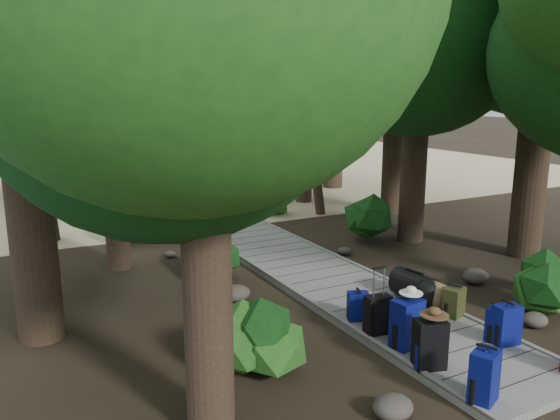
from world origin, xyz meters
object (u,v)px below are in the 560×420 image
backpack_left_c (407,321)px  backpack_left_d (358,304)px  backpack_left_a (485,374)px  backpack_right_b (507,322)px  duffel_right_khaki (424,290)px  lone_suitcase_on_sand (201,195)px  backpack_right_c (498,322)px  backpack_left_b (430,341)px  backpack_right_d (454,300)px  kayak (62,197)px  suitcase_on_boardwalk (378,315)px  sun_lounger (261,186)px  duffel_right_black (414,286)px

backpack_left_c → backpack_left_d: (-0.04, 1.11, -0.14)m
backpack_left_a → backpack_right_b: backpack_left_a is taller
duffel_right_khaki → lone_suitcase_on_sand: bearing=95.0°
backpack_right_c → lone_suitcase_on_sand: (-0.28, 11.82, -0.03)m
backpack_left_d → backpack_left_c: bearing=-64.6°
backpack_left_b → backpack_left_c: bearing=95.1°
backpack_right_d → duffel_right_khaki: size_ratio=0.80×
backpack_right_b → kayak: size_ratio=0.21×
backpack_right_c → suitcase_on_boardwalk: (-1.41, 1.03, 0.02)m
backpack_left_b → backpack_right_c: (1.46, 0.13, -0.09)m
backpack_right_d → kayak: backpack_right_d is taller
suitcase_on_boardwalk → sun_lounger: suitcase_on_boardwalk is taller
backpack_left_a → backpack_right_b: bearing=8.3°
backpack_right_b → duffel_right_black: 1.99m
kayak → sun_lounger: size_ratio=1.72×
duffel_right_khaki → kayak: (-4.40, 12.91, -0.17)m
backpack_left_d → sun_lounger: size_ratio=0.28×
backpack_left_a → backpack_right_b: (1.50, 0.93, -0.03)m
backpack_right_b → duffel_right_khaki: size_ratio=0.98×
backpack_left_d → sun_lounger: 11.59m
lone_suitcase_on_sand → sun_lounger: (2.61, 0.76, -0.06)m
backpack_left_b → backpack_left_d: size_ratio=1.48×
backpack_left_d → duffel_right_khaki: (1.47, 0.07, -0.03)m
backpack_left_d → duffel_right_khaki: bearing=25.8°
backpack_left_a → backpack_left_b: bearing=65.8°
backpack_right_d → duffel_right_black: backpack_right_d is taller
backpack_left_c → sun_lounger: 12.64m
backpack_left_c → backpack_right_d: size_ratio=1.48×
lone_suitcase_on_sand → backpack_left_b: bearing=-98.3°
backpack_left_d → lone_suitcase_on_sand: bearing=107.2°
backpack_left_d → backpack_right_b: (1.39, -1.73, 0.08)m
backpack_left_a → duffel_right_black: size_ratio=0.92×
backpack_left_b → backpack_right_b: (1.48, -0.00, -0.04)m
backpack_right_c → suitcase_on_boardwalk: 1.75m
backpack_left_a → duffel_right_black: 3.29m
backpack_right_b → backpack_right_c: backpack_right_b is taller
duffel_right_black → backpack_left_a: bearing=-124.2°
backpack_right_d → sun_lounger: size_ratio=0.30×
backpack_left_c → backpack_left_b: bearing=-110.5°
lone_suitcase_on_sand → kayak: 4.86m
backpack_right_d → lone_suitcase_on_sand: bearing=71.6°
backpack_left_c → lone_suitcase_on_sand: bearing=77.2°
suitcase_on_boardwalk → lone_suitcase_on_sand: size_ratio=0.86×
sun_lounger → kayak: bearing=179.2°
sun_lounger → suitcase_on_boardwalk: bearing=-92.0°
duffel_right_khaki → sun_lounger: bearing=81.4°
backpack_left_c → backpack_right_d: (1.43, 0.48, -0.13)m
backpack_right_d → backpack_right_c: bearing=-117.0°
backpack_left_d → backpack_left_a: bearing=-69.2°
duffel_right_black → suitcase_on_boardwalk: (-1.47, -0.83, 0.06)m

